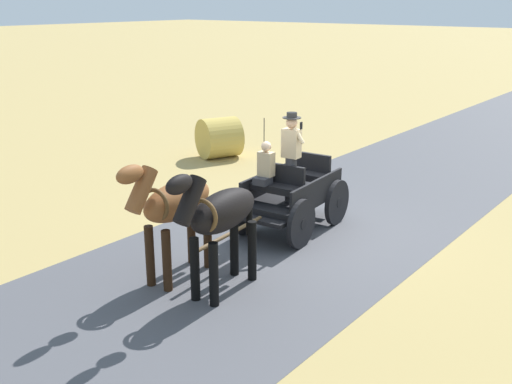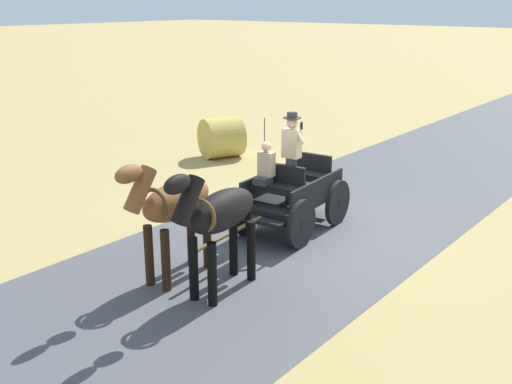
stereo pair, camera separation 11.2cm
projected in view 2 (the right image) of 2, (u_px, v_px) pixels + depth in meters
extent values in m
plane|color=tan|center=(307.00, 230.00, 12.55)|extent=(200.00, 200.00, 0.00)
cube|color=#4C4C51|center=(307.00, 230.00, 12.55)|extent=(5.24, 160.00, 0.01)
cube|color=black|center=(292.00, 199.00, 12.44)|extent=(1.38, 2.29, 0.12)
cube|color=black|center=(318.00, 190.00, 12.05)|extent=(0.23, 2.09, 0.44)
cube|color=black|center=(269.00, 181.00, 12.65)|extent=(0.23, 2.09, 0.44)
cube|color=black|center=(260.00, 220.00, 11.50)|extent=(1.10, 0.33, 0.08)
cube|color=black|center=(320.00, 192.00, 13.44)|extent=(0.73, 0.26, 0.06)
cube|color=black|center=(277.00, 188.00, 11.84)|extent=(1.05, 0.44, 0.14)
cube|color=black|center=(282.00, 175.00, 11.92)|extent=(1.02, 0.16, 0.44)
cube|color=black|center=(305.00, 175.00, 12.71)|extent=(1.05, 0.44, 0.14)
cube|color=black|center=(309.00, 163.00, 12.79)|extent=(1.02, 0.16, 0.44)
cylinder|color=black|center=(301.00, 224.00, 11.54)|extent=(0.18, 0.96, 0.96)
cylinder|color=black|center=(301.00, 224.00, 11.54)|extent=(0.14, 0.22, 0.21)
cylinder|color=black|center=(245.00, 211.00, 12.22)|extent=(0.18, 0.96, 0.96)
cylinder|color=black|center=(245.00, 211.00, 12.22)|extent=(0.14, 0.22, 0.21)
cylinder|color=black|center=(338.00, 203.00, 12.76)|extent=(0.18, 0.96, 0.96)
cylinder|color=black|center=(338.00, 203.00, 12.76)|extent=(0.14, 0.22, 0.21)
cylinder|color=black|center=(285.00, 192.00, 13.44)|extent=(0.18, 0.96, 0.96)
cylinder|color=black|center=(285.00, 192.00, 13.44)|extent=(0.14, 0.22, 0.21)
cylinder|color=brown|center=(229.00, 234.00, 10.71)|extent=(0.24, 2.00, 0.07)
cylinder|color=black|center=(264.00, 151.00, 11.79)|extent=(0.02, 0.02, 1.30)
cylinder|color=#2D2D33|center=(291.00, 180.00, 11.94)|extent=(0.22, 0.22, 0.90)
cube|color=tan|center=(292.00, 143.00, 11.72)|extent=(0.36, 0.25, 0.56)
sphere|color=tan|center=(292.00, 123.00, 11.60)|extent=(0.22, 0.22, 0.22)
cylinder|color=black|center=(292.00, 118.00, 11.57)|extent=(0.36, 0.36, 0.01)
cylinder|color=black|center=(292.00, 115.00, 11.55)|extent=(0.20, 0.20, 0.10)
cylinder|color=tan|center=(299.00, 136.00, 11.54)|extent=(0.27, 0.10, 0.32)
cube|color=black|center=(301.00, 126.00, 11.43)|extent=(0.03, 0.07, 0.14)
cube|color=#2D2D33|center=(263.00, 181.00, 11.84)|extent=(0.31, 0.34, 0.14)
cube|color=tan|center=(266.00, 164.00, 11.84)|extent=(0.32, 0.22, 0.48)
sphere|color=beige|center=(267.00, 146.00, 11.73)|extent=(0.20, 0.20, 0.20)
ellipsoid|color=black|center=(223.00, 210.00, 9.59)|extent=(0.71, 1.61, 0.64)
cylinder|color=black|center=(212.00, 274.00, 9.32)|extent=(0.15, 0.15, 1.05)
cylinder|color=black|center=(194.00, 269.00, 9.51)|extent=(0.15, 0.15, 1.05)
cylinder|color=black|center=(251.00, 251.00, 10.19)|extent=(0.15, 0.15, 1.05)
cylinder|color=black|center=(233.00, 246.00, 10.38)|extent=(0.15, 0.15, 1.05)
cylinder|color=black|center=(188.00, 200.00, 8.80)|extent=(0.32, 0.67, 0.73)
ellipsoid|color=black|center=(177.00, 184.00, 8.53)|extent=(0.27, 0.56, 0.28)
cube|color=black|center=(189.00, 198.00, 8.80)|extent=(0.11, 0.51, 0.56)
cylinder|color=black|center=(249.00, 215.00, 10.28)|extent=(0.11, 0.11, 0.70)
torus|color=brown|center=(201.00, 215.00, 9.13)|extent=(0.55, 0.12, 0.55)
ellipsoid|color=brown|center=(177.00, 200.00, 10.09)|extent=(0.70, 1.60, 0.64)
cylinder|color=black|center=(166.00, 260.00, 9.82)|extent=(0.15, 0.15, 1.05)
cylinder|color=black|center=(149.00, 256.00, 10.01)|extent=(0.15, 0.15, 1.05)
cylinder|color=black|center=(207.00, 239.00, 10.69)|extent=(0.15, 0.15, 1.05)
cylinder|color=black|center=(191.00, 235.00, 10.88)|extent=(0.15, 0.15, 1.05)
cylinder|color=brown|center=(140.00, 190.00, 9.30)|extent=(0.32, 0.67, 0.73)
ellipsoid|color=brown|center=(129.00, 174.00, 9.03)|extent=(0.27, 0.56, 0.28)
cube|color=black|center=(141.00, 187.00, 9.30)|extent=(0.11, 0.51, 0.56)
cylinder|color=black|center=(205.00, 205.00, 10.77)|extent=(0.11, 0.11, 0.70)
torus|color=brown|center=(154.00, 204.00, 9.63)|extent=(0.55, 0.12, 0.55)
cylinder|color=gold|center=(222.00, 138.00, 18.22)|extent=(1.54, 1.49, 1.20)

